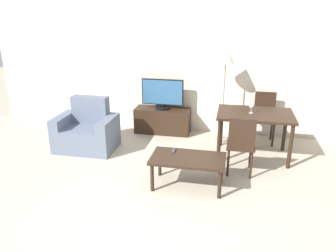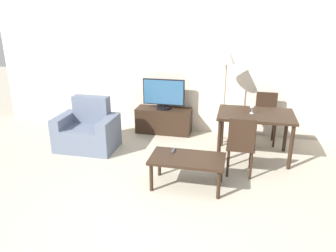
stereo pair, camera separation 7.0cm
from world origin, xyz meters
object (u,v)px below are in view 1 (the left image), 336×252
(tv_stand, at_px, (163,120))
(tv, at_px, (163,94))
(dining_chair_near, at_px, (241,143))
(floor_lamp, at_px, (226,61))
(coffee_table, at_px, (188,161))
(dining_table, at_px, (255,119))
(wine_glass_left, at_px, (252,107))
(armchair, at_px, (87,132))
(remote_primary, at_px, (174,150))
(dining_chair_far, at_px, (264,115))

(tv_stand, height_order, tv, tv)
(dining_chair_near, relative_size, floor_lamp, 0.53)
(coffee_table, distance_m, dining_table, 1.51)
(floor_lamp, relative_size, wine_glass_left, 11.70)
(armchair, distance_m, dining_table, 2.83)
(coffee_table, height_order, wine_glass_left, wine_glass_left)
(remote_primary, bearing_deg, tv_stand, 107.34)
(tv_stand, distance_m, dining_chair_far, 1.91)
(coffee_table, xyz_separation_m, dining_table, (0.90, 1.19, 0.27))
(dining_chair_near, bearing_deg, tv_stand, 134.97)
(armchair, height_order, dining_chair_near, dining_chair_near)
(wine_glass_left, bearing_deg, remote_primary, -136.48)
(armchair, xyz_separation_m, remote_primary, (1.68, -0.77, 0.14))
(armchair, bearing_deg, tv, 42.45)
(dining_chair_far, relative_size, wine_glass_left, 6.18)
(wine_glass_left, bearing_deg, dining_table, 17.53)
(dining_chair_near, height_order, remote_primary, dining_chair_near)
(armchair, bearing_deg, wine_glass_left, 4.79)
(coffee_table, distance_m, remote_primary, 0.28)
(tv, relative_size, floor_lamp, 0.47)
(dining_chair_near, height_order, wine_glass_left, dining_chair_near)
(dining_chair_far, bearing_deg, dining_chair_near, -106.30)
(dining_table, xyz_separation_m, dining_chair_near, (-0.21, -0.71, -0.14))
(wine_glass_left, bearing_deg, floor_lamp, 126.53)
(armchair, xyz_separation_m, dining_table, (2.80, 0.25, 0.34))
(wine_glass_left, bearing_deg, coffee_table, -125.50)
(armchair, bearing_deg, floor_lamp, 20.77)
(coffee_table, relative_size, wine_glass_left, 6.85)
(floor_lamp, bearing_deg, dining_table, -48.64)
(dining_table, relative_size, remote_primary, 7.91)
(tv_stand, distance_m, remote_primary, 1.89)
(dining_table, distance_m, dining_chair_far, 0.75)
(tv, relative_size, wine_glass_left, 5.49)
(coffee_table, xyz_separation_m, wine_glass_left, (0.83, 1.16, 0.47))
(armchair, distance_m, tv, 1.58)
(remote_primary, bearing_deg, floor_lamp, 70.14)
(armchair, relative_size, coffee_table, 1.00)
(tv_stand, bearing_deg, dining_table, -24.57)
(remote_primary, bearing_deg, tv, 107.36)
(armchair, relative_size, tv, 1.25)
(tv_stand, bearing_deg, floor_lamp, -8.04)
(armchair, height_order, floor_lamp, floor_lamp)
(armchair, height_order, tv, tv)
(coffee_table, bearing_deg, armchair, 153.81)
(dining_chair_near, relative_size, wine_glass_left, 6.18)
(dining_chair_far, bearing_deg, armchair, -162.30)
(armchair, distance_m, floor_lamp, 2.68)
(dining_table, relative_size, dining_chair_near, 1.31)
(dining_table, relative_size, dining_chair_far, 1.31)
(armchair, distance_m, remote_primary, 1.85)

